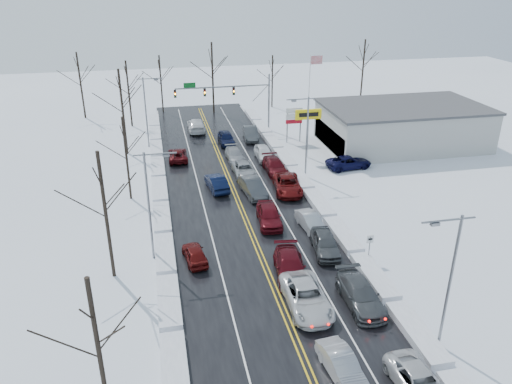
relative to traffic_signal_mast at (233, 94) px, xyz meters
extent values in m
plane|color=silver|center=(-3.45, -27.99, -5.48)|extent=(160.00, 160.00, 0.00)
cube|color=black|center=(-3.45, -25.99, -5.47)|extent=(14.00, 84.00, 0.01)
cube|color=silver|center=(-11.05, -25.99, -5.48)|extent=(1.53, 72.00, 0.54)
cube|color=silver|center=(4.15, -25.99, -5.48)|extent=(1.53, 72.00, 0.54)
cylinder|color=slate|center=(5.05, 0.01, -1.48)|extent=(0.24, 0.24, 8.00)
cylinder|color=slate|center=(-1.45, 0.01, 1.02)|extent=(13.00, 0.18, 0.18)
cylinder|color=slate|center=(3.85, 0.01, -0.08)|extent=(2.33, 0.10, 2.33)
cube|color=#0C591E|center=(-5.95, 0.01, 1.42)|extent=(1.60, 0.08, 0.70)
cube|color=black|center=(0.05, 0.01, 0.37)|extent=(0.32, 0.25, 1.05)
sphere|color=#3F0705|center=(0.05, -0.15, 0.67)|extent=(0.20, 0.20, 0.20)
sphere|color=orange|center=(0.05, -0.15, 0.37)|extent=(0.22, 0.22, 0.22)
sphere|color=black|center=(0.05, -0.15, 0.07)|extent=(0.20, 0.20, 0.20)
cube|color=black|center=(-3.95, 0.01, 0.37)|extent=(0.32, 0.25, 1.05)
sphere|color=#3F0705|center=(-3.95, -0.15, 0.67)|extent=(0.20, 0.20, 0.20)
sphere|color=orange|center=(-3.95, -0.15, 0.37)|extent=(0.22, 0.22, 0.22)
sphere|color=black|center=(-3.95, -0.15, 0.07)|extent=(0.20, 0.20, 0.20)
cube|color=black|center=(-7.95, 0.01, 0.37)|extent=(0.32, 0.25, 1.05)
sphere|color=#3F0705|center=(-7.95, -0.15, 0.67)|extent=(0.20, 0.20, 0.20)
sphere|color=orange|center=(-7.95, -0.15, 0.37)|extent=(0.22, 0.22, 0.22)
sphere|color=black|center=(-7.95, -0.15, 0.07)|extent=(0.20, 0.20, 0.20)
cylinder|color=slate|center=(7.05, -11.99, -2.68)|extent=(0.20, 0.20, 5.60)
cube|color=yellow|center=(7.05, -11.99, -0.08)|extent=(3.20, 0.30, 1.20)
cube|color=black|center=(7.05, -12.16, -0.08)|extent=(2.40, 0.04, 0.50)
cylinder|color=slate|center=(6.15, -5.99, -3.48)|extent=(0.16, 0.16, 4.00)
cylinder|color=slate|center=(7.95, -5.99, -3.48)|extent=(0.16, 0.16, 4.00)
cube|color=white|center=(7.05, -5.99, -1.18)|extent=(2.20, 0.22, 0.70)
cube|color=white|center=(7.05, -5.99, -1.98)|extent=(2.20, 0.22, 0.70)
cube|color=#AA0D1B|center=(7.05, -5.99, -2.68)|extent=(2.20, 0.22, 0.50)
cylinder|color=slate|center=(4.75, -35.99, -4.38)|extent=(0.08, 0.08, 2.20)
cube|color=white|center=(4.75, -35.99, -3.48)|extent=(0.55, 0.05, 0.70)
cube|color=black|center=(4.75, -36.03, -3.48)|extent=(0.35, 0.02, 0.15)
cylinder|color=silver|center=(11.55, 2.01, -0.48)|extent=(0.14, 0.14, 10.00)
cube|color=#A7A7A2|center=(20.55, -9.99, -2.98)|extent=(20.00, 12.00, 5.00)
cube|color=#262628|center=(10.60, -9.99, -3.88)|extent=(0.10, 11.00, 2.80)
cube|color=#3F3F42|center=(20.55, -9.99, -0.33)|extent=(20.40, 12.40, 0.30)
cylinder|color=slate|center=(5.05, -45.99, -0.98)|extent=(0.18, 0.18, 9.00)
cylinder|color=slate|center=(4.25, -45.99, 3.32)|extent=(3.20, 0.12, 0.12)
cube|color=slate|center=(3.45, -45.99, 3.17)|extent=(0.50, 0.25, 0.18)
cylinder|color=slate|center=(5.05, -17.99, -0.98)|extent=(0.18, 0.18, 9.00)
cylinder|color=slate|center=(4.25, -17.99, 3.32)|extent=(3.20, 0.12, 0.12)
cube|color=slate|center=(3.45, -17.99, 3.17)|extent=(0.50, 0.25, 0.18)
cylinder|color=slate|center=(-11.95, -31.99, -0.98)|extent=(0.18, 0.18, 9.00)
cylinder|color=slate|center=(-11.15, -31.99, 3.32)|extent=(3.20, 0.12, 0.12)
cube|color=slate|center=(-10.35, -31.99, 3.17)|extent=(0.50, 0.25, 0.18)
cylinder|color=slate|center=(-11.95, -3.99, -0.98)|extent=(0.18, 0.18, 9.00)
cylinder|color=slate|center=(-11.15, -3.99, 3.32)|extent=(3.20, 0.12, 0.12)
cube|color=slate|center=(-10.35, -3.99, 3.17)|extent=(0.50, 0.25, 0.18)
cylinder|color=#2D231C|center=(-14.45, -47.99, -0.98)|extent=(0.24, 0.24, 9.00)
cylinder|color=#2D231C|center=(-14.95, -33.99, -0.48)|extent=(0.27, 0.27, 10.00)
cylinder|color=#2D231C|center=(-13.95, -19.99, -1.23)|extent=(0.23, 0.23, 8.50)
cylinder|color=#2D231C|center=(-14.65, -5.99, -0.23)|extent=(0.28, 0.28, 10.50)
cylinder|color=#2D231C|center=(-14.25, 6.01, -0.73)|extent=(0.25, 0.25, 9.50)
cylinder|color=#2D231C|center=(-21.45, 12.01, -0.48)|extent=(0.27, 0.27, 10.00)
cylinder|color=#2D231C|center=(-9.45, 13.01, -0.98)|extent=(0.24, 0.24, 9.00)
cylinder|color=#2D231C|center=(-1.45, 11.01, 0.02)|extent=(0.29, 0.29, 11.00)
cylinder|color=#2D231C|center=(8.55, 12.51, -1.23)|extent=(0.23, 0.23, 8.50)
cylinder|color=#2D231C|center=(24.55, 13.01, -0.23)|extent=(0.28, 0.28, 10.50)
imported|color=#97999E|center=(-1.72, -47.10, -5.48)|extent=(1.93, 4.42, 1.41)
imported|color=silver|center=(-1.83, -40.65, -5.48)|extent=(2.77, 5.93, 1.64)
imported|color=#490911|center=(-1.88, -36.65, -5.48)|extent=(2.90, 5.69, 1.58)
imported|color=#540B12|center=(-1.51, -28.19, -5.48)|extent=(2.48, 5.21, 1.72)
imported|color=#383A3C|center=(-1.68, -21.63, -5.48)|extent=(2.37, 5.29, 1.68)
imported|color=#95989C|center=(-1.60, -16.38, -5.48)|extent=(2.41, 5.13, 1.42)
imported|color=gray|center=(-1.83, -11.20, -5.48)|extent=(2.01, 4.73, 1.36)
imported|color=black|center=(-1.89, -5.07, -5.48)|extent=(1.94, 4.81, 1.64)
imported|color=#444649|center=(1.92, -41.10, -5.48)|extent=(2.31, 5.54, 1.60)
imported|color=#414346|center=(1.83, -33.98, -5.48)|extent=(2.57, 5.05, 1.65)
imported|color=#9FA2A7|center=(1.88, -29.94, -5.48)|extent=(1.92, 4.45, 1.42)
imported|color=#540B0B|center=(2.00, -21.62, -5.48)|extent=(3.38, 6.05, 1.60)
imported|color=#46090F|center=(1.98, -16.13, -5.48)|extent=(2.21, 5.34, 1.54)
imported|color=white|center=(1.72, -11.67, -5.48)|extent=(1.94, 4.72, 1.60)
imported|color=#3D4042|center=(1.65, -3.75, -5.48)|extent=(2.21, 5.24, 1.68)
imported|color=black|center=(-5.13, -19.56, -5.48)|extent=(2.23, 4.95, 1.58)
imported|color=#48090D|center=(-8.55, -9.83, -5.48)|extent=(2.32, 4.87, 1.34)
imported|color=silver|center=(-5.20, 1.63, -5.48)|extent=(2.57, 5.99, 1.72)
imported|color=#4E0B0A|center=(-8.73, -33.20, -5.48)|extent=(2.04, 4.08, 1.33)
imported|color=black|center=(10.73, -16.61, -5.48)|extent=(5.58, 3.07, 1.48)
imported|color=#424447|center=(13.37, -11.31, -5.48)|extent=(2.84, 5.62, 1.56)
imported|color=black|center=(11.61, -6.87, -5.48)|extent=(1.86, 4.23, 1.42)
camera|label=1|loc=(-10.97, -67.40, 15.84)|focal=35.00mm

